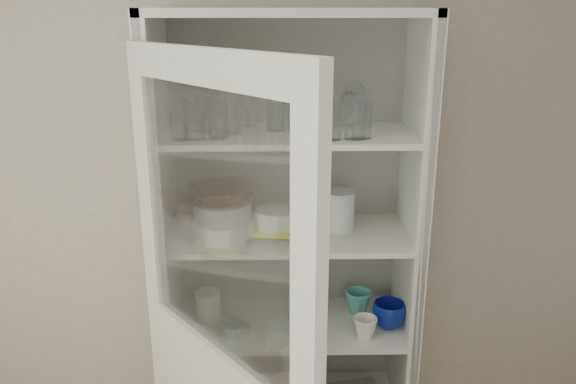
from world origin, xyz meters
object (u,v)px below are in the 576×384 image
at_px(yellow_trivet, 276,228).
at_px(teal_jar, 299,303).
at_px(goblet_3, 355,101).
at_px(mug_white, 365,328).
at_px(glass_platter, 276,232).
at_px(terracotta_bowl, 222,194).
at_px(mug_teal, 358,302).
at_px(goblet_1, 289,104).
at_px(pantry_cabinet, 288,296).
at_px(plate_stack_back, 201,213).
at_px(goblet_2, 349,108).
at_px(grey_bowl_stack, 339,210).
at_px(white_canister, 208,305).
at_px(measuring_cups, 233,328).
at_px(cream_bowl, 223,210).
at_px(white_ramekin, 276,218).
at_px(goblet_0, 247,108).
at_px(plate_stack_front, 223,227).
at_px(mug_blue, 389,315).

relative_size(yellow_trivet, teal_jar, 1.57).
height_order(goblet_3, mug_white, goblet_3).
distance_m(glass_platter, yellow_trivet, 0.01).
bearing_deg(terracotta_bowl, mug_teal, 10.10).
bearing_deg(goblet_1, teal_jar, -60.17).
relative_size(pantry_cabinet, teal_jar, 17.78).
distance_m(pantry_cabinet, teal_jar, 0.06).
xyz_separation_m(plate_stack_back, glass_platter, (0.31, -0.16, -0.02)).
distance_m(goblet_1, yellow_trivet, 0.49).
distance_m(goblet_2, goblet_3, 0.05).
bearing_deg(mug_teal, grey_bowl_stack, -151.93).
distance_m(goblet_3, teal_jar, 0.87).
height_order(mug_teal, white_canister, white_canister).
relative_size(pantry_cabinet, white_canister, 16.72).
height_order(goblet_2, mug_white, goblet_2).
bearing_deg(white_canister, pantry_cabinet, 8.19).
xyz_separation_m(pantry_cabinet, teal_jar, (0.05, -0.03, -0.02)).
bearing_deg(mug_teal, plate_stack_back, 178.78).
bearing_deg(measuring_cups, goblet_3, 23.27).
distance_m(goblet_2, grey_bowl_stack, 0.40).
distance_m(glass_platter, grey_bowl_stack, 0.26).
xyz_separation_m(pantry_cabinet, cream_bowl, (-0.25, -0.10, 0.42)).
bearing_deg(plate_stack_back, white_canister, -77.52).
xyz_separation_m(terracotta_bowl, teal_jar, (0.30, 0.07, -0.51)).
height_order(plate_stack_back, white_ramekin, white_ramekin).
distance_m(pantry_cabinet, mug_white, 0.36).
bearing_deg(grey_bowl_stack, goblet_0, 167.44).
height_order(goblet_2, yellow_trivet, goblet_2).
height_order(goblet_0, white_ramekin, goblet_0).
relative_size(goblet_2, white_ramekin, 0.93).
bearing_deg(plate_stack_front, white_ramekin, 4.06).
xyz_separation_m(goblet_1, measuring_cups, (-0.23, -0.20, -0.87)).
bearing_deg(glass_platter, plate_stack_front, -175.94).
height_order(cream_bowl, white_ramekin, cream_bowl).
distance_m(glass_platter, teal_jar, 0.37).
distance_m(pantry_cabinet, mug_blue, 0.43).
height_order(mug_teal, teal_jar, teal_jar).
bearing_deg(grey_bowl_stack, white_canister, 179.99).
relative_size(goblet_1, mug_teal, 1.59).
distance_m(white_ramekin, mug_teal, 0.55).
bearing_deg(white_canister, goblet_2, 6.08).
distance_m(plate_stack_back, glass_platter, 0.35).
bearing_deg(measuring_cups, mug_white, -5.18).
bearing_deg(white_canister, white_ramekin, -8.43).
height_order(plate_stack_back, mug_white, plate_stack_back).
xyz_separation_m(goblet_2, mug_white, (0.06, -0.21, -0.83)).
bearing_deg(goblet_2, cream_bowl, -166.49).
relative_size(plate_stack_back, white_ramekin, 1.24).
bearing_deg(white_canister, cream_bowl, -34.98).
height_order(pantry_cabinet, terracotta_bowl, pantry_cabinet).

